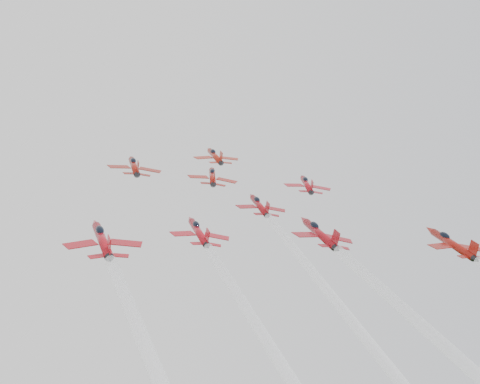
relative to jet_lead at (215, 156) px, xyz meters
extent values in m
cylinder|color=#A41E0F|center=(0.00, -0.33, -0.28)|extent=(1.13, 9.39, 6.20)
cone|color=#A41E0F|center=(0.00, 5.05, 2.92)|extent=(1.13, 2.52, 2.12)
cone|color=black|center=(0.00, -5.26, -3.21)|extent=(1.13, 1.63, 1.60)
ellipsoid|color=black|center=(0.00, 1.44, 1.37)|extent=(1.03, 2.41, 1.95)
cube|color=#A41E0F|center=(-2.77, -1.00, -0.74)|extent=(4.21, 2.76, 1.03)
cube|color=#A41E0F|center=(2.77, -1.00, -0.74)|extent=(4.21, 2.76, 1.03)
cube|color=#A41E0F|center=(0.00, -4.83, -1.52)|extent=(0.12, 2.63, 2.71)
cube|color=#A41E0F|center=(-1.44, -4.38, -2.69)|extent=(2.02, 1.37, 0.59)
cube|color=#A41E0F|center=(1.44, -4.38, -2.69)|extent=(2.02, 1.37, 0.59)
cylinder|color=maroon|center=(-17.80, -10.92, -6.57)|extent=(1.18, 9.81, 6.48)
cone|color=maroon|center=(-17.80, -5.30, -3.23)|extent=(1.18, 2.63, 2.22)
cone|color=black|center=(-17.80, -16.08, -9.63)|extent=(1.18, 1.71, 1.67)
ellipsoid|color=black|center=(-17.80, -9.08, -4.85)|extent=(1.07, 2.52, 2.03)
cube|color=maroon|center=(-20.69, -11.63, -7.05)|extent=(4.40, 2.89, 1.08)
cube|color=maroon|center=(-14.91, -11.63, -7.05)|extent=(4.40, 2.89, 1.08)
cube|color=maroon|center=(-17.80, -15.63, -7.87)|extent=(0.13, 2.75, 2.83)
cube|color=maroon|center=(-19.30, -15.16, -9.08)|extent=(2.11, 1.43, 0.62)
cube|color=maroon|center=(-16.30, -15.16, -9.08)|extent=(2.11, 1.43, 0.62)
cylinder|color=#9E150F|center=(-3.43, -14.14, -8.48)|extent=(1.09, 9.09, 6.01)
cone|color=#9E150F|center=(-3.43, -8.93, -5.39)|extent=(1.09, 2.44, 2.05)
cone|color=black|center=(-3.43, -18.92, -11.31)|extent=(1.09, 1.58, 1.55)
ellipsoid|color=black|center=(-3.43, -12.43, -6.89)|extent=(0.99, 2.33, 1.88)
cube|color=#9E150F|center=(-6.11, -14.80, -8.93)|extent=(4.08, 2.68, 1.00)
cube|color=#9E150F|center=(-0.75, -14.80, -8.93)|extent=(4.08, 2.68, 1.00)
cube|color=#9E150F|center=(-3.43, -18.50, -9.68)|extent=(0.12, 2.55, 2.62)
cube|color=#9E150F|center=(-4.82, -18.07, -10.81)|extent=(1.96, 1.33, 0.57)
cube|color=#9E150F|center=(-2.04, -18.07, -10.81)|extent=(1.96, 1.33, 0.57)
cylinder|color=#A9101B|center=(14.90, -15.33, -9.19)|extent=(1.07, 8.89, 5.87)
cone|color=#A9101B|center=(14.90, -10.24, -6.16)|extent=(1.07, 2.38, 2.01)
cone|color=black|center=(14.90, -20.01, -11.96)|extent=(1.07, 1.55, 1.51)
ellipsoid|color=black|center=(14.90, -13.66, -7.63)|extent=(0.97, 2.28, 1.84)
cube|color=#A9101B|center=(12.28, -15.98, -9.62)|extent=(3.99, 2.62, 0.98)
cube|color=#A9101B|center=(17.52, -15.98, -9.62)|extent=(3.99, 2.62, 0.98)
cube|color=#A9101B|center=(14.90, -19.60, -10.36)|extent=(0.12, 2.49, 2.56)
cube|color=#A9101B|center=(13.54, -19.17, -11.47)|extent=(1.91, 1.30, 0.56)
cube|color=#A9101B|center=(16.26, -19.17, -11.47)|extent=(1.91, 1.30, 0.56)
cylinder|color=maroon|center=(1.86, -27.91, -16.65)|extent=(1.01, 8.40, 5.55)
cone|color=maroon|center=(1.86, -23.10, -13.79)|extent=(1.01, 2.25, 1.90)
cone|color=black|center=(1.86, -32.32, -19.27)|extent=(1.01, 1.46, 1.43)
ellipsoid|color=black|center=(1.86, -26.33, -15.18)|extent=(0.92, 2.16, 1.74)
cube|color=maroon|center=(-0.62, -28.51, -17.06)|extent=(3.77, 2.47, 0.92)
cube|color=maroon|center=(4.33, -28.51, -17.06)|extent=(3.77, 2.47, 0.92)
cube|color=maroon|center=(1.86, -31.94, -17.76)|extent=(0.11, 2.36, 2.42)
cube|color=maroon|center=(0.57, -31.53, -18.80)|extent=(1.81, 1.23, 0.53)
cube|color=maroon|center=(3.14, -31.53, -18.80)|extent=(1.81, 1.23, 0.53)
cylinder|color=white|center=(1.86, -68.12, -40.52)|extent=(1.28, 71.62, 43.23)
cylinder|color=#AA101A|center=(-24.32, -43.73, -26.04)|extent=(1.21, 10.08, 6.66)
cone|color=#AA101A|center=(-24.32, -37.96, -22.61)|extent=(1.21, 2.70, 2.28)
cone|color=black|center=(-24.32, -49.03, -29.18)|extent=(1.21, 1.75, 1.71)
ellipsoid|color=black|center=(-24.32, -41.83, -24.27)|extent=(1.10, 2.59, 2.09)
cube|color=#AA101A|center=(-27.29, -44.46, -26.54)|extent=(4.52, 2.97, 1.11)
cube|color=#AA101A|center=(-21.35, -44.46, -26.54)|extent=(4.52, 2.97, 1.11)
cube|color=#AA101A|center=(-24.32, -48.57, -27.38)|extent=(0.13, 2.83, 2.90)
cube|color=#AA101A|center=(-25.86, -48.08, -28.62)|extent=(2.17, 1.47, 0.64)
cube|color=#AA101A|center=(-22.78, -48.08, -28.62)|extent=(2.17, 1.47, 0.64)
cylinder|color=#AF101B|center=(-10.63, -39.82, -23.72)|extent=(1.03, 8.57, 5.66)
cone|color=#AF101B|center=(-10.63, -34.92, -20.81)|extent=(1.03, 2.30, 1.94)
cone|color=black|center=(-10.63, -44.33, -26.40)|extent=(1.03, 1.49, 1.46)
ellipsoid|color=black|center=(-10.63, -38.21, -22.22)|extent=(0.94, 2.20, 1.77)
cube|color=#AF101B|center=(-13.16, -40.44, -24.14)|extent=(3.84, 2.52, 0.94)
cube|color=#AF101B|center=(-8.11, -40.44, -24.14)|extent=(3.84, 2.52, 0.94)
cube|color=#AF101B|center=(-10.63, -43.94, -24.86)|extent=(0.11, 2.40, 2.47)
cube|color=#AF101B|center=(-11.94, -43.52, -25.92)|extent=(1.84, 1.25, 0.54)
cube|color=#AF101B|center=(-9.32, -43.52, -25.92)|extent=(1.84, 1.25, 0.54)
cylinder|color=maroon|center=(8.41, -38.47, -22.92)|extent=(1.17, 9.77, 6.45)
cone|color=maroon|center=(8.41, -32.88, -19.60)|extent=(1.17, 2.62, 2.21)
cone|color=black|center=(8.41, -43.61, -25.97)|extent=(1.17, 1.70, 1.66)
ellipsoid|color=black|center=(8.41, -36.64, -21.21)|extent=(1.07, 2.51, 2.02)
cube|color=maroon|center=(5.53, -39.18, -23.40)|extent=(4.38, 2.87, 1.07)
cube|color=maroon|center=(11.29, -39.18, -23.40)|extent=(4.38, 2.87, 1.07)
cube|color=maroon|center=(8.41, -43.16, -24.22)|extent=(0.13, 2.74, 2.81)
cube|color=maroon|center=(6.92, -42.69, -25.42)|extent=(2.10, 1.42, 0.62)
cube|color=maroon|center=(9.91, -42.69, -25.42)|extent=(2.10, 1.42, 0.62)
cylinder|color=maroon|center=(29.97, -40.20, -23.95)|extent=(1.18, 9.85, 6.50)
cone|color=maroon|center=(29.97, -34.57, -20.60)|extent=(1.18, 2.64, 2.22)
cone|color=black|center=(29.97, -45.38, -27.02)|extent=(1.18, 1.71, 1.68)
ellipsoid|color=black|center=(29.97, -38.35, -22.22)|extent=(1.07, 2.53, 2.04)
cube|color=maroon|center=(27.06, -40.92, -24.43)|extent=(4.42, 2.90, 1.08)
cube|color=maroon|center=(32.87, -40.92, -24.43)|extent=(4.42, 2.90, 1.08)
cube|color=maroon|center=(29.97, -44.93, -25.25)|extent=(0.13, 2.76, 2.84)
cube|color=maroon|center=(28.46, -44.46, -26.47)|extent=(2.12, 1.44, 0.62)
cube|color=maroon|center=(31.47, -44.46, -26.47)|extent=(2.12, 1.44, 0.62)
camera|label=1|loc=(-27.94, -133.04, -40.22)|focal=50.00mm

